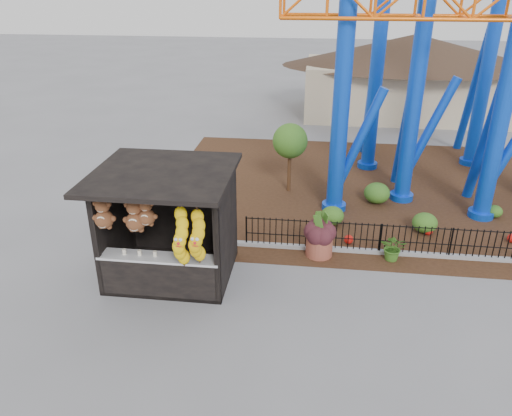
# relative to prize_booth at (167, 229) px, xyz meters

# --- Properties ---
(ground) EXTENTS (120.00, 120.00, 0.00)m
(ground) POSITION_rel_prize_booth_xyz_m (2.99, -0.89, -1.53)
(ground) COLOR slate
(ground) RESTS_ON ground
(mulch_bed) EXTENTS (18.00, 12.00, 0.02)m
(mulch_bed) POSITION_rel_prize_booth_xyz_m (6.99, 7.11, -1.53)
(mulch_bed) COLOR #331E11
(mulch_bed) RESTS_ON ground
(curb) EXTENTS (18.00, 0.18, 0.12)m
(curb) POSITION_rel_prize_booth_xyz_m (6.99, 2.11, -1.47)
(curb) COLOR gray
(curb) RESTS_ON ground
(prize_booth) EXTENTS (3.50, 3.40, 3.12)m
(prize_booth) POSITION_rel_prize_booth_xyz_m (0.00, 0.00, 0.00)
(prize_booth) COLOR black
(prize_booth) RESTS_ON ground
(picket_fence) EXTENTS (12.20, 0.06, 1.00)m
(picket_fence) POSITION_rel_prize_booth_xyz_m (7.89, 2.11, -1.03)
(picket_fence) COLOR black
(picket_fence) RESTS_ON ground
(roller_coaster) EXTENTS (11.00, 6.37, 10.82)m
(roller_coaster) POSITION_rel_prize_booth_xyz_m (8.10, 7.34, 4.91)
(roller_coaster) COLOR blue
(roller_coaster) RESTS_ON ground
(terracotta_planter) EXTENTS (0.95, 0.95, 0.65)m
(terracotta_planter) POSITION_rel_prize_booth_xyz_m (4.00, 1.81, -1.21)
(terracotta_planter) COLOR brown
(terracotta_planter) RESTS_ON ground
(planter_foliage) EXTENTS (0.70, 0.70, 0.64)m
(planter_foliage) POSITION_rel_prize_booth_xyz_m (4.00, 1.81, -0.56)
(planter_foliage) COLOR #37161B
(planter_foliage) RESTS_ON terracotta_planter
(potted_plant) EXTENTS (0.85, 0.77, 0.82)m
(potted_plant) POSITION_rel_prize_booth_xyz_m (6.13, 1.81, -1.13)
(potted_plant) COLOR #30601C
(potted_plant) RESTS_ON ground
(landscaping) EXTENTS (8.73, 3.86, 0.75)m
(landscaping) POSITION_rel_prize_booth_xyz_m (6.97, 4.65, -1.21)
(landscaping) COLOR #315C1B
(landscaping) RESTS_ON mulch_bed
(pavilion) EXTENTS (15.00, 15.00, 4.80)m
(pavilion) POSITION_rel_prize_booth_xyz_m (8.99, 19.11, 1.53)
(pavilion) COLOR #BFAD8C
(pavilion) RESTS_ON ground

